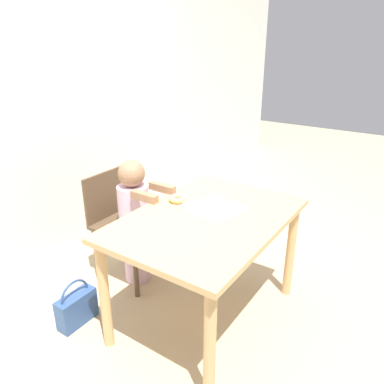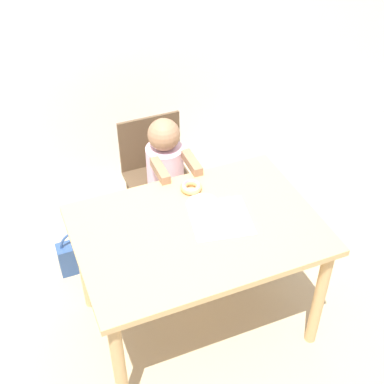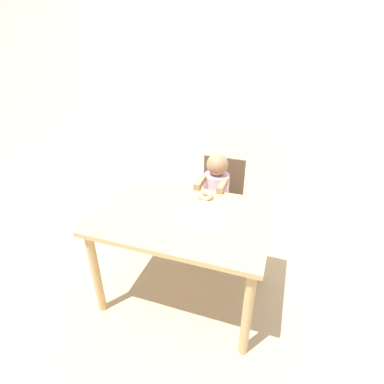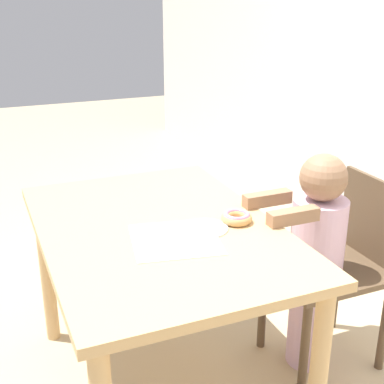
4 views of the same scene
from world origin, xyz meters
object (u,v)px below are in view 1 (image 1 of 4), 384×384
object	(u,v)px
donut	(177,198)
chair	(123,224)
child_figure	(135,221)
handbag	(77,307)

from	to	relation	value
donut	chair	bearing A→B (deg)	91.34
chair	donut	size ratio (longest dim) A/B	7.12
child_figure	donut	xyz separation A→B (m)	(0.01, -0.37, 0.26)
child_figure	donut	distance (m)	0.45
donut	handbag	distance (m)	0.94
handbag	donut	bearing A→B (deg)	-32.42
chair	child_figure	size ratio (longest dim) A/B	0.85
child_figure	handbag	distance (m)	0.69
chair	child_figure	world-z (taller)	child_figure
donut	child_figure	bearing A→B (deg)	91.78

